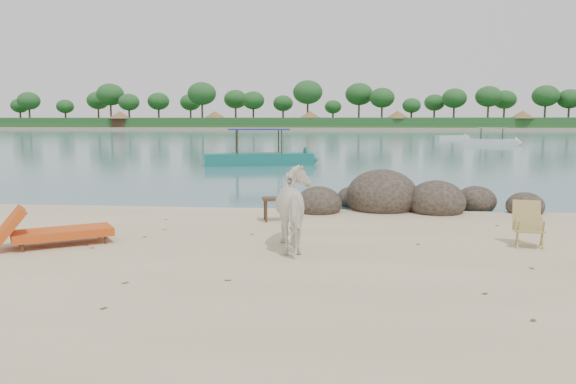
% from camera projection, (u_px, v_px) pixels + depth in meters
% --- Properties ---
extents(water, '(400.00, 400.00, 0.00)m').
position_uv_depth(water, '(341.00, 134.00, 98.19)').
color(water, '#386671').
rests_on(water, ground).
extents(far_shore, '(420.00, 90.00, 1.40)m').
position_uv_depth(far_shore, '(342.00, 128.00, 177.16)').
color(far_shore, tan).
rests_on(far_shore, ground).
extents(far_scenery, '(420.00, 18.00, 9.50)m').
position_uv_depth(far_scenery, '(342.00, 118.00, 143.89)').
color(far_scenery, '#1E4C1E').
rests_on(far_scenery, ground).
extents(boulders, '(6.49, 3.06, 1.47)m').
position_uv_depth(boulders, '(401.00, 200.00, 15.25)').
color(boulders, '#2D261E').
rests_on(boulders, ground).
extents(cow, '(1.26, 1.98, 1.55)m').
position_uv_depth(cow, '(298.00, 210.00, 10.48)').
color(cow, white).
rests_on(cow, ground).
extents(side_table, '(0.78, 0.60, 0.56)m').
position_uv_depth(side_table, '(277.00, 211.00, 13.44)').
color(side_table, '#302013').
rests_on(side_table, ground).
extents(lounge_chair, '(2.33, 1.95, 0.68)m').
position_uv_depth(lounge_chair, '(63.00, 229.00, 10.87)').
color(lounge_chair, '#C14416').
rests_on(lounge_chair, ground).
extents(deck_chair, '(0.67, 0.71, 0.86)m').
position_uv_depth(deck_chair, '(530.00, 226.00, 10.65)').
color(deck_chair, tan).
rests_on(deck_chair, ground).
extents(boat_near, '(6.89, 3.11, 3.27)m').
position_uv_depth(boat_near, '(259.00, 135.00, 31.04)').
color(boat_near, '#166A61').
rests_on(boat_near, water).
extents(boat_mid, '(5.92, 2.96, 2.83)m').
position_uv_depth(boat_mid, '(492.00, 130.00, 56.65)').
color(boat_mid, silver).
rests_on(boat_mid, water).
extents(boat_far, '(5.05, 2.92, 0.58)m').
position_uv_depth(boat_far, '(452.00, 137.00, 73.25)').
color(boat_far, silver).
rests_on(boat_far, water).
extents(dead_leaves, '(8.57, 6.54, 0.00)m').
position_uv_depth(dead_leaves, '(267.00, 254.00, 10.25)').
color(dead_leaves, brown).
rests_on(dead_leaves, ground).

